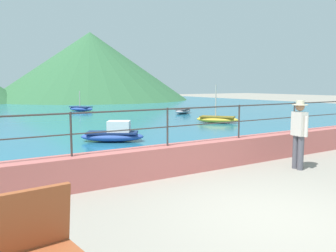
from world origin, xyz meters
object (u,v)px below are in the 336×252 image
Objects in this scene: boat_2 at (114,134)px; boat_3 at (183,111)px; boat_4 at (81,108)px; person_walking at (299,131)px; boat_6 at (217,119)px.

boat_2 is 13.00m from boat_3.
boat_2 is 1.03× the size of boat_3.
person_walking is at bearing -94.78° from boat_4.
boat_2 is 1.02× the size of boat_6.
boat_6 reaches higher than boat_4.
boat_6 is at bearing -108.64° from boat_3.
boat_4 is at bearing 130.77° from boat_3.
boat_4 is at bearing 104.97° from boat_6.
boat_6 is at bearing 20.67° from boat_2.
boat_6 reaches higher than boat_2.
boat_4 is 1.04× the size of boat_6.
boat_2 reaches higher than boat_3.
boat_2 is at bearing -136.59° from boat_3.
boat_2 is 15.73m from boat_4.
boat_3 is 0.99× the size of boat_6.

